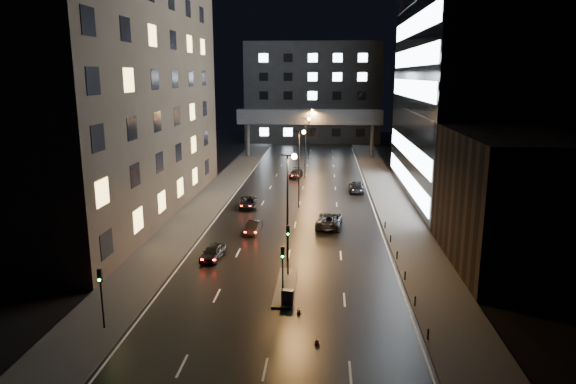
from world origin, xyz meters
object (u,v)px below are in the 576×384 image
(car_away_b, at_px, (253,227))
(car_away_c, at_px, (248,202))
(car_toward_a, at_px, (329,220))
(utility_cabinet, at_px, (288,297))
(car_away_a, at_px, (213,252))
(car_toward_b, at_px, (356,186))
(car_away_d, at_px, (296,173))

(car_away_b, relative_size, car_away_c, 0.80)
(car_toward_a, distance_m, utility_cabinet, 21.08)
(car_away_c, bearing_deg, car_toward_a, -43.52)
(car_away_a, bearing_deg, car_away_c, 96.08)
(car_away_a, xyz_separation_m, car_toward_b, (15.09, 29.93, 0.08))
(car_away_b, distance_m, car_away_c, 11.21)
(car_away_c, height_order, car_toward_a, car_toward_a)
(car_toward_a, relative_size, utility_cabinet, 5.26)
(car_toward_a, bearing_deg, car_away_b, 24.93)
(car_toward_a, bearing_deg, car_toward_b, -96.82)
(car_away_d, bearing_deg, car_away_c, -96.72)
(car_away_c, relative_size, car_toward_b, 0.91)
(car_away_c, bearing_deg, car_toward_b, 29.38)
(car_away_a, bearing_deg, utility_cabinet, -43.31)
(car_away_b, height_order, car_away_c, car_away_c)
(car_away_c, xyz_separation_m, car_away_d, (5.12, 20.57, 0.01))
(car_toward_a, bearing_deg, car_away_c, -31.71)
(car_away_b, bearing_deg, utility_cabinet, -69.23)
(car_away_c, xyz_separation_m, car_toward_b, (14.67, 10.46, 0.10))
(car_away_b, relative_size, car_toward_b, 0.73)
(car_away_b, xyz_separation_m, car_away_c, (-2.19, 10.99, 0.04))
(car_toward_a, xyz_separation_m, utility_cabinet, (-3.24, -20.83, -0.11))
(car_away_b, relative_size, utility_cabinet, 3.48)
(car_away_a, relative_size, car_away_c, 0.84)
(car_away_b, height_order, utility_cabinet, car_away_b)
(car_toward_a, height_order, utility_cabinet, car_toward_a)
(car_away_a, bearing_deg, car_toward_a, 53.40)
(car_away_c, distance_m, car_toward_b, 18.02)
(car_away_a, relative_size, car_away_d, 0.87)
(car_away_b, relative_size, car_away_d, 0.83)
(car_away_b, bearing_deg, car_toward_b, 64.60)
(car_away_d, bearing_deg, car_toward_b, -39.38)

